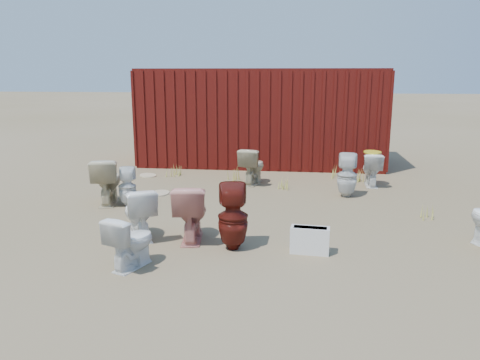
# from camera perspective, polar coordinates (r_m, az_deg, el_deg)

# --- Properties ---
(ground) EXTENTS (100.00, 100.00, 0.00)m
(ground) POSITION_cam_1_polar(r_m,az_deg,el_deg) (7.37, -0.57, -5.21)
(ground) COLOR brown
(ground) RESTS_ON ground
(shipping_container) EXTENTS (6.00, 2.40, 2.40)m
(shipping_container) POSITION_cam_1_polar(r_m,az_deg,el_deg) (12.22, 2.67, 7.76)
(shipping_container) COLOR #490C0C
(shipping_container) RESTS_ON ground
(toilet_front_a) EXTENTS (0.73, 0.84, 0.74)m
(toilet_front_a) POSITION_cam_1_polar(r_m,az_deg,el_deg) (6.73, -12.24, -3.97)
(toilet_front_a) COLOR white
(toilet_front_a) RESTS_ON ground
(toilet_front_pink) EXTENTS (0.55, 0.84, 0.81)m
(toilet_front_pink) POSITION_cam_1_polar(r_m,az_deg,el_deg) (6.55, -6.01, -3.90)
(toilet_front_pink) COLOR tan
(toilet_front_pink) RESTS_ON ground
(toilet_front_c) EXTENTS (0.57, 0.73, 0.65)m
(toilet_front_c) POSITION_cam_1_polar(r_m,az_deg,el_deg) (5.78, -13.15, -7.29)
(toilet_front_c) COLOR white
(toilet_front_c) RESTS_ON ground
(toilet_front_maroon) EXTENTS (0.46, 0.46, 0.88)m
(toilet_front_maroon) POSITION_cam_1_polar(r_m,az_deg,el_deg) (6.17, -0.86, -4.54)
(toilet_front_maroon) COLOR #59160F
(toilet_front_maroon) RESTS_ON ground
(toilet_back_a) EXTENTS (0.38, 0.39, 0.69)m
(toilet_back_a) POSITION_cam_1_polar(r_m,az_deg,el_deg) (8.43, -13.57, -0.83)
(toilet_back_a) COLOR white
(toilet_back_a) RESTS_ON ground
(toilet_back_beige_left) EXTENTS (0.62, 0.89, 0.83)m
(toilet_back_beige_left) POSITION_cam_1_polar(r_m,az_deg,el_deg) (8.66, -15.87, -0.11)
(toilet_back_beige_left) COLOR beige
(toilet_back_beige_left) RESTS_ON ground
(toilet_back_beige_right) EXTENTS (0.59, 0.83, 0.77)m
(toilet_back_beige_right) POSITION_cam_1_polar(r_m,az_deg,el_deg) (9.84, 1.54, 1.72)
(toilet_back_beige_right) COLOR #BDB08B
(toilet_back_beige_right) RESTS_ON ground
(toilet_back_yellowlid) EXTENTS (0.40, 0.69, 0.70)m
(toilet_back_yellowlid) POSITION_cam_1_polar(r_m,az_deg,el_deg) (10.05, 15.72, 1.27)
(toilet_back_yellowlid) COLOR white
(toilet_back_yellowlid) RESTS_ON ground
(toilet_back_e) EXTENTS (0.41, 0.42, 0.83)m
(toilet_back_e) POSITION_cam_1_polar(r_m,az_deg,el_deg) (9.01, 12.93, 0.55)
(toilet_back_e) COLOR silver
(toilet_back_e) RESTS_ON ground
(yellow_lid) EXTENTS (0.35, 0.44, 0.02)m
(yellow_lid) POSITION_cam_1_polar(r_m,az_deg,el_deg) (9.99, 15.84, 3.29)
(yellow_lid) COLOR gold
(yellow_lid) RESTS_ON toilet_back_yellowlid
(loose_tank) EXTENTS (0.52, 0.24, 0.35)m
(loose_tank) POSITION_cam_1_polar(r_m,az_deg,el_deg) (6.18, 8.51, -7.26)
(loose_tank) COLOR silver
(loose_tank) RESTS_ON ground
(loose_lid_near) EXTENTS (0.40, 0.51, 0.02)m
(loose_lid_near) POSITION_cam_1_polar(r_m,az_deg,el_deg) (9.22, -9.81, -1.60)
(loose_lid_near) COLOR #C8B591
(loose_lid_near) RESTS_ON ground
(loose_lid_far) EXTENTS (0.58, 0.59, 0.02)m
(loose_lid_far) POSITION_cam_1_polar(r_m,az_deg,el_deg) (10.88, -11.16, 0.56)
(loose_lid_far) COLOR beige
(loose_lid_far) RESTS_ON ground
(weed_clump_a) EXTENTS (0.36, 0.36, 0.28)m
(weed_clump_a) POSITION_cam_1_polar(r_m,az_deg,el_deg) (10.77, -8.21, 1.23)
(weed_clump_a) COLOR #A7A142
(weed_clump_a) RESTS_ON ground
(weed_clump_b) EXTENTS (0.32, 0.32, 0.25)m
(weed_clump_b) POSITION_cam_1_polar(r_m,az_deg,el_deg) (9.54, 5.33, -0.28)
(weed_clump_b) COLOR #A7A142
(weed_clump_b) RESTS_ON ground
(weed_clump_c) EXTENTS (0.36, 0.36, 0.31)m
(weed_clump_c) POSITION_cam_1_polar(r_m,az_deg,el_deg) (10.29, 14.41, 0.51)
(weed_clump_c) COLOR #A7A142
(weed_clump_c) RESTS_ON ground
(weed_clump_d) EXTENTS (0.30, 0.30, 0.28)m
(weed_clump_d) POSITION_cam_1_polar(r_m,az_deg,el_deg) (10.27, -0.98, 0.82)
(weed_clump_d) COLOR #A7A142
(weed_clump_d) RESTS_ON ground
(weed_clump_e) EXTENTS (0.34, 0.34, 0.26)m
(weed_clump_e) POSITION_cam_1_polar(r_m,az_deg,el_deg) (10.70, 11.54, 0.98)
(weed_clump_e) COLOR #A7A142
(weed_clump_e) RESTS_ON ground
(weed_clump_f) EXTENTS (0.28, 0.28, 0.26)m
(weed_clump_f) POSITION_cam_1_polar(r_m,az_deg,el_deg) (8.14, 21.85, -3.46)
(weed_clump_f) COLOR #A7A142
(weed_clump_f) RESTS_ON ground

